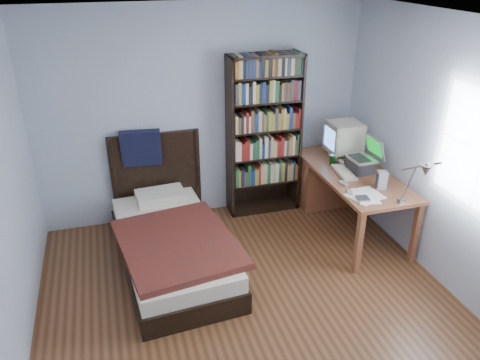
{
  "coord_description": "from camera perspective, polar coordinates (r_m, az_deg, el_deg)",
  "views": [
    {
      "loc": [
        -1.05,
        -3.0,
        2.93
      ],
      "look_at": [
        0.11,
        0.96,
        0.93
      ],
      "focal_mm": 35.0,
      "sensor_mm": 36.0,
      "label": 1
    }
  ],
  "objects": [
    {
      "name": "room",
      "position": [
        3.6,
        2.99,
        -1.92
      ],
      "size": [
        4.2,
        4.24,
        2.5
      ],
      "color": "#4D2C16",
      "rests_on": "ground"
    },
    {
      "name": "bookshelf",
      "position": [
        5.59,
        2.95,
        5.36
      ],
      "size": [
        0.87,
        0.3,
        1.94
      ],
      "color": "black",
      "rests_on": "floor"
    },
    {
      "name": "phone_grey",
      "position": [
        4.89,
        13.23,
        -1.45
      ],
      "size": [
        0.08,
        0.11,
        0.02
      ],
      "primitive_type": "cube",
      "rotation": [
        0.0,
        0.0,
        -0.39
      ],
      "color": "gray",
      "rests_on": "desk"
    },
    {
      "name": "crt_monitor",
      "position": [
        5.67,
        12.48,
        5.09
      ],
      "size": [
        0.39,
        0.36,
        0.44
      ],
      "color": "beige",
      "rests_on": "desk"
    },
    {
      "name": "desk_lamp",
      "position": [
        4.31,
        21.37,
        0.76
      ],
      "size": [
        0.24,
        0.53,
        0.62
      ],
      "color": "#99999E",
      "rests_on": "desk"
    },
    {
      "name": "laptop",
      "position": [
        5.37,
        14.66,
        2.1
      ],
      "size": [
        0.33,
        0.34,
        0.4
      ],
      "color": "#2D2D30",
      "rests_on": "desk"
    },
    {
      "name": "speaker",
      "position": [
        5.04,
        16.89,
        0.01
      ],
      "size": [
        0.12,
        0.12,
        0.19
      ],
      "primitive_type": "cube",
      "rotation": [
        0.0,
        0.0,
        -0.3
      ],
      "color": "gray",
      "rests_on": "desk"
    },
    {
      "name": "external_drive",
      "position": [
        4.79,
        14.74,
        -2.24
      ],
      "size": [
        0.13,
        0.13,
        0.02
      ],
      "primitive_type": "cube",
      "rotation": [
        0.0,
        0.0,
        -0.17
      ],
      "color": "gray",
      "rests_on": "desk"
    },
    {
      "name": "bed",
      "position": [
        4.95,
        -8.5,
        -7.16
      ],
      "size": [
        1.22,
        2.1,
        1.16
      ],
      "color": "black",
      "rests_on": "floor"
    },
    {
      "name": "desk",
      "position": [
        5.89,
        11.09,
        0.12
      ],
      "size": [
        0.75,
        1.7,
        0.73
      ],
      "color": "brown",
      "rests_on": "floor"
    },
    {
      "name": "keyboard",
      "position": [
        5.31,
        12.57,
        0.9
      ],
      "size": [
        0.2,
        0.42,
        0.04
      ],
      "primitive_type": "cube",
      "rotation": [
        0.0,
        0.07,
        -0.1
      ],
      "color": "#B7B099",
      "rests_on": "desk"
    },
    {
      "name": "phone_silver",
      "position": [
        5.06,
        12.52,
        -0.4
      ],
      "size": [
        0.08,
        0.12,
        0.02
      ],
      "primitive_type": "cube",
      "rotation": [
        0.0,
        0.0,
        0.28
      ],
      "color": "silver",
      "rests_on": "desk"
    },
    {
      "name": "mouse",
      "position": [
        5.58,
        12.19,
        2.25
      ],
      "size": [
        0.07,
        0.12,
        0.04
      ],
      "primitive_type": "ellipsoid",
      "color": "silver",
      "rests_on": "desk"
    },
    {
      "name": "soda_can",
      "position": [
        5.49,
        11.21,
        2.41
      ],
      "size": [
        0.06,
        0.06,
        0.12
      ],
      "primitive_type": "cylinder",
      "color": "#073312",
      "rests_on": "desk"
    }
  ]
}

